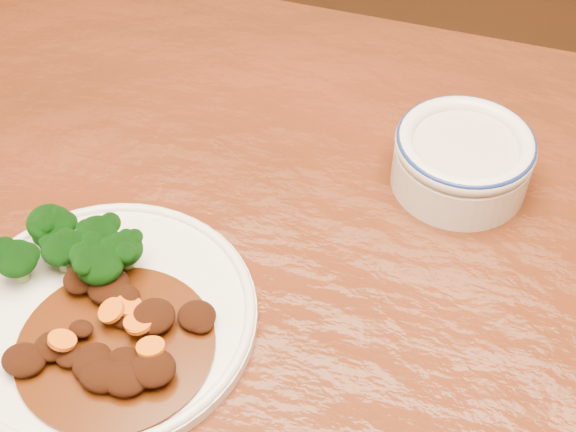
# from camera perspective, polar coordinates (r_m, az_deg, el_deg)

# --- Properties ---
(dining_table) EXTENTS (1.53, 0.95, 0.75)m
(dining_table) POSITION_cam_1_polar(r_m,az_deg,el_deg) (0.80, 1.34, -8.86)
(dining_table) COLOR #5C2310
(dining_table) RESTS_ON ground
(dinner_plate) EXTENTS (0.27, 0.27, 0.02)m
(dinner_plate) POSITION_cam_1_polar(r_m,az_deg,el_deg) (0.72, -12.86, -6.95)
(dinner_plate) COLOR white
(dinner_plate) RESTS_ON dining_table
(broccoli_florets) EXTENTS (0.12, 0.08, 0.05)m
(broccoli_florets) POSITION_cam_1_polar(r_m,az_deg,el_deg) (0.74, -14.94, -2.15)
(broccoli_florets) COLOR #779E51
(broccoli_florets) RESTS_ON dinner_plate
(mince_stew) EXTENTS (0.17, 0.17, 0.03)m
(mince_stew) POSITION_cam_1_polar(r_m,az_deg,el_deg) (0.69, -12.26, -8.60)
(mince_stew) COLOR #4A1C08
(mince_stew) RESTS_ON dinner_plate
(dip_bowl) EXTENTS (0.14, 0.14, 0.06)m
(dip_bowl) POSITION_cam_1_polar(r_m,az_deg,el_deg) (0.82, 12.30, 4.06)
(dip_bowl) COLOR silver
(dip_bowl) RESTS_ON dining_table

